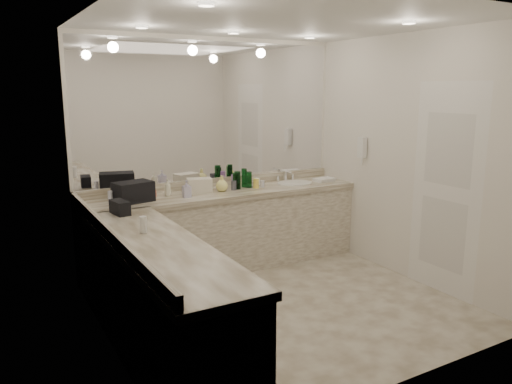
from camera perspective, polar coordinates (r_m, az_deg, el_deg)
floor at (r=4.90m, az=2.90°, el=-12.76°), size 3.20×3.20×0.00m
ceiling at (r=4.49m, az=3.26°, el=19.01°), size 3.20×3.20×0.00m
wall_back at (r=5.82m, az=-4.96°, el=4.49°), size 3.20×0.02×2.60m
wall_left at (r=3.90m, az=-17.10°, el=0.43°), size 0.02×3.00×2.60m
wall_right at (r=5.54m, az=17.16°, el=3.65°), size 0.02×3.00×2.60m
vanity_back_base at (r=5.74m, az=-3.54°, el=-4.59°), size 3.20×0.60×0.84m
vanity_back_top at (r=5.62m, az=-3.56°, el=-0.20°), size 3.20×0.64×0.06m
vanity_left_base at (r=3.96m, az=-10.99°, el=-12.45°), size 0.60×2.40×0.84m
vanity_left_top at (r=3.81m, az=-11.11°, el=-6.23°), size 0.64×2.42×0.06m
backsplash_back at (r=5.86m, az=-4.82°, el=1.07°), size 3.20×0.04×0.10m
backsplash_left at (r=3.99m, az=-16.52°, el=-4.48°), size 0.04×3.00×0.10m
mirror_back at (r=5.77m, az=-5.00°, el=9.16°), size 3.12×0.01×1.55m
mirror_left at (r=3.84m, az=-17.35°, el=7.41°), size 0.01×2.92×1.55m
sink at (r=6.09m, az=4.44°, el=0.96°), size 0.44×0.44×0.03m
faucet at (r=6.25m, az=3.37°, el=1.95°), size 0.24×0.16×0.14m
wall_phone at (r=6.00m, az=12.02°, el=4.98°), size 0.06×0.10×0.24m
door at (r=5.25m, az=20.85°, el=0.20°), size 0.02×0.82×2.10m
black_toiletry_bag at (r=5.20m, az=-13.85°, el=0.06°), size 0.42×0.31×0.22m
black_bag_spill at (r=4.73m, az=-15.30°, el=-1.68°), size 0.14×0.26×0.13m
cream_cosmetic_case at (r=5.58m, az=-6.49°, el=0.80°), size 0.30×0.23×0.16m
hand_towel at (r=6.25m, az=7.81°, el=1.41°), size 0.26×0.19×0.04m
lotion_left at (r=4.07m, az=-12.77°, el=-3.69°), size 0.06×0.06×0.13m
soap_bottle_a at (r=5.41m, az=-10.08°, el=0.50°), size 0.08×0.08×0.18m
soap_bottle_b at (r=5.32m, az=-7.94°, el=0.37°), size 0.09×0.09×0.18m
soap_bottle_c at (r=5.60m, az=-3.93°, el=0.99°), size 0.17×0.17×0.18m
green_bottle_0 at (r=5.70m, az=-2.13°, el=1.35°), size 0.07×0.07×0.21m
green_bottle_1 at (r=5.73m, az=-2.35°, el=1.31°), size 0.07×0.07×0.19m
green_bottle_2 at (r=5.78m, az=-0.82°, el=1.41°), size 0.07×0.07×0.19m
green_bottle_3 at (r=5.83m, az=-1.36°, el=1.64°), size 0.06×0.06×0.22m
amenity_bottle_0 at (r=5.76m, az=0.01°, el=0.99°), size 0.07×0.07×0.11m
amenity_bottle_1 at (r=5.66m, az=-2.56°, el=0.76°), size 0.06×0.06×0.11m
amenity_bottle_2 at (r=5.23m, az=-11.72°, el=-0.49°), size 0.06×0.06×0.09m
amenity_bottle_3 at (r=5.19m, az=-13.39°, el=-0.79°), size 0.05×0.05×0.07m
amenity_bottle_4 at (r=5.42m, az=-11.50°, el=-0.15°), size 0.04×0.04×0.07m
amenity_bottle_5 at (r=5.17m, az=-16.32°, el=-0.61°), size 0.05×0.05×0.13m
amenity_bottle_6 at (r=5.82m, az=-2.56°, el=1.27°), size 0.06×0.06×0.15m
amenity_bottle_7 at (r=5.82m, az=0.72°, el=0.93°), size 0.05×0.05×0.08m
amenity_bottle_8 at (r=5.97m, az=0.15°, el=1.22°), size 0.06×0.06×0.08m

